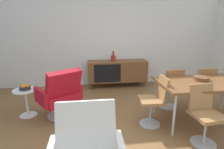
{
  "coord_description": "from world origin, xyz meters",
  "views": [
    {
      "loc": [
        -0.6,
        -2.45,
        1.69
      ],
      "look_at": [
        -0.18,
        0.52,
        0.85
      ],
      "focal_mm": 29.05,
      "sensor_mm": 36.0,
      "label": 1
    }
  ],
  "objects_px": {
    "side_table_round": "(27,99)",
    "sideboard": "(117,71)",
    "dining_chair_back_right": "(202,85)",
    "fruit_bowl": "(25,87)",
    "wooden_bowl_on_table": "(201,78)",
    "dining_chair_near_window": "(155,99)",
    "lounge_chair_red": "(60,93)",
    "vase_cobalt": "(113,58)",
    "dining_chair_back_left": "(170,86)",
    "dining_table": "(205,84)",
    "dining_chair_front_left": "(205,112)"
  },
  "relations": [
    {
      "from": "sideboard",
      "to": "dining_chair_back_right",
      "type": "height_order",
      "value": "dining_chair_back_right"
    },
    {
      "from": "dining_chair_back_left",
      "to": "dining_chair_back_right",
      "type": "xyz_separation_m",
      "value": [
        0.69,
        -0.0,
        0.0
      ]
    },
    {
      "from": "dining_chair_back_left",
      "to": "fruit_bowl",
      "type": "distance_m",
      "value": 2.81
    },
    {
      "from": "dining_table",
      "to": "wooden_bowl_on_table",
      "type": "height_order",
      "value": "wooden_bowl_on_table"
    },
    {
      "from": "dining_chair_near_window",
      "to": "dining_table",
      "type": "bearing_deg",
      "value": 0.2
    },
    {
      "from": "dining_chair_back_left",
      "to": "fruit_bowl",
      "type": "bearing_deg",
      "value": 178.47
    },
    {
      "from": "dining_table",
      "to": "dining_chair_back_left",
      "type": "relative_size",
      "value": 1.87
    },
    {
      "from": "dining_table",
      "to": "wooden_bowl_on_table",
      "type": "relative_size",
      "value": 6.15
    },
    {
      "from": "sideboard",
      "to": "lounge_chair_red",
      "type": "xyz_separation_m",
      "value": [
        -1.32,
        -1.57,
        0.03
      ]
    },
    {
      "from": "dining_chair_back_right",
      "to": "dining_chair_near_window",
      "type": "xyz_separation_m",
      "value": [
        -1.23,
        -0.56,
        0.0
      ]
    },
    {
      "from": "sideboard",
      "to": "dining_chair_back_right",
      "type": "bearing_deg",
      "value": -44.24
    },
    {
      "from": "vase_cobalt",
      "to": "dining_table",
      "type": "relative_size",
      "value": 0.17
    },
    {
      "from": "dining_chair_front_left",
      "to": "dining_chair_near_window",
      "type": "height_order",
      "value": "same"
    },
    {
      "from": "vase_cobalt",
      "to": "dining_chair_back_right",
      "type": "height_order",
      "value": "vase_cobalt"
    },
    {
      "from": "dining_chair_near_window",
      "to": "wooden_bowl_on_table",
      "type": "bearing_deg",
      "value": 6.18
    },
    {
      "from": "fruit_bowl",
      "to": "dining_chair_back_right",
      "type": "bearing_deg",
      "value": -1.23
    },
    {
      "from": "dining_table",
      "to": "lounge_chair_red",
      "type": "relative_size",
      "value": 1.69
    },
    {
      "from": "dining_chair_back_right",
      "to": "fruit_bowl",
      "type": "relative_size",
      "value": 4.28
    },
    {
      "from": "dining_table",
      "to": "fruit_bowl",
      "type": "bearing_deg",
      "value": 168.61
    },
    {
      "from": "dining_chair_back_left",
      "to": "dining_chair_front_left",
      "type": "height_order",
      "value": "same"
    },
    {
      "from": "fruit_bowl",
      "to": "dining_chair_near_window",
      "type": "bearing_deg",
      "value": -15.75
    },
    {
      "from": "dining_chair_back_left",
      "to": "dining_chair_near_window",
      "type": "bearing_deg",
      "value": -134.04
    },
    {
      "from": "wooden_bowl_on_table",
      "to": "dining_chair_front_left",
      "type": "xyz_separation_m",
      "value": [
        -0.33,
        -0.65,
        -0.3
      ]
    },
    {
      "from": "dining_chair_back_right",
      "to": "side_table_round",
      "type": "distance_m",
      "value": 3.5
    },
    {
      "from": "wooden_bowl_on_table",
      "to": "dining_chair_back_right",
      "type": "height_order",
      "value": "dining_chair_back_right"
    },
    {
      "from": "dining_chair_back_right",
      "to": "fruit_bowl",
      "type": "bearing_deg",
      "value": 178.77
    },
    {
      "from": "sideboard",
      "to": "dining_chair_near_window",
      "type": "relative_size",
      "value": 1.87
    },
    {
      "from": "dining_chair_back_left",
      "to": "fruit_bowl",
      "type": "height_order",
      "value": "dining_chair_back_left"
    },
    {
      "from": "dining_chair_back_right",
      "to": "dining_chair_front_left",
      "type": "relative_size",
      "value": 1.0
    },
    {
      "from": "dining_chair_near_window",
      "to": "side_table_round",
      "type": "distance_m",
      "value": 2.35
    },
    {
      "from": "sideboard",
      "to": "fruit_bowl",
      "type": "height_order",
      "value": "sideboard"
    },
    {
      "from": "side_table_round",
      "to": "sideboard",
      "type": "bearing_deg",
      "value": 35.73
    },
    {
      "from": "vase_cobalt",
      "to": "lounge_chair_red",
      "type": "distance_m",
      "value": 2.01
    },
    {
      "from": "dining_table",
      "to": "dining_chair_back_left",
      "type": "distance_m",
      "value": 0.7
    },
    {
      "from": "sideboard",
      "to": "vase_cobalt",
      "type": "height_order",
      "value": "vase_cobalt"
    },
    {
      "from": "dining_chair_front_left",
      "to": "lounge_chair_red",
      "type": "bearing_deg",
      "value": 154.2
    },
    {
      "from": "sideboard",
      "to": "wooden_bowl_on_table",
      "type": "height_order",
      "value": "wooden_bowl_on_table"
    },
    {
      "from": "dining_chair_near_window",
      "to": "dining_chair_back_left",
      "type": "bearing_deg",
      "value": 45.96
    },
    {
      "from": "dining_table",
      "to": "dining_chair_back_left",
      "type": "height_order",
      "value": "dining_chair_back_left"
    },
    {
      "from": "dining_chair_back_left",
      "to": "fruit_bowl",
      "type": "relative_size",
      "value": 4.28
    },
    {
      "from": "lounge_chair_red",
      "to": "fruit_bowl",
      "type": "height_order",
      "value": "lounge_chair_red"
    },
    {
      "from": "dining_chair_back_left",
      "to": "dining_table",
      "type": "bearing_deg",
      "value": -58.29
    },
    {
      "from": "sideboard",
      "to": "dining_table",
      "type": "xyz_separation_m",
      "value": [
        1.18,
        -2.05,
        0.26
      ]
    },
    {
      "from": "lounge_chair_red",
      "to": "dining_chair_front_left",
      "type": "bearing_deg",
      "value": -25.8
    },
    {
      "from": "dining_chair_front_left",
      "to": "sideboard",
      "type": "bearing_deg",
      "value": 107.64
    },
    {
      "from": "sideboard",
      "to": "wooden_bowl_on_table",
      "type": "distance_m",
      "value": 2.3
    },
    {
      "from": "dining_chair_back_left",
      "to": "lounge_chair_red",
      "type": "relative_size",
      "value": 0.9
    },
    {
      "from": "dining_chair_back_left",
      "to": "fruit_bowl",
      "type": "xyz_separation_m",
      "value": [
        -2.8,
        0.08,
        0.09
      ]
    },
    {
      "from": "dining_chair_near_window",
      "to": "lounge_chair_red",
      "type": "xyz_separation_m",
      "value": [
        -1.61,
        0.48,
        -0.0
      ]
    },
    {
      "from": "vase_cobalt",
      "to": "lounge_chair_red",
      "type": "xyz_separation_m",
      "value": [
        -1.2,
        -1.57,
        -0.34
      ]
    }
  ]
}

